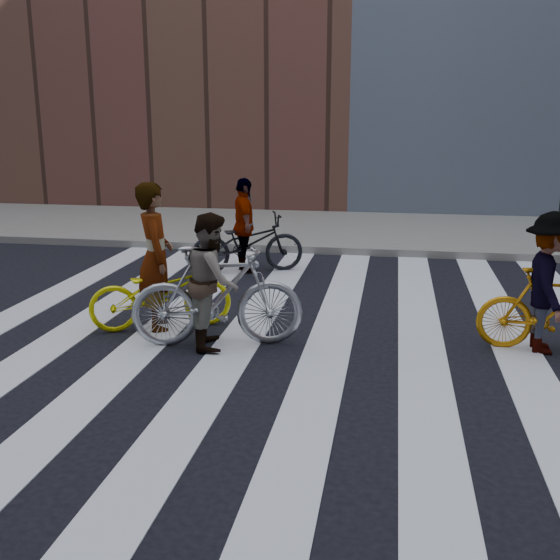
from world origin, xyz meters
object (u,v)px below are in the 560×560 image
(rider_left, at_px, (155,257))
(rider_mid, at_px, (213,280))
(bike_silver_mid, at_px, (217,296))
(bike_yellow_left, at_px, (161,293))
(bike_yellow_right, at_px, (551,311))
(rider_right, at_px, (549,283))
(bike_dark_rear, at_px, (247,243))
(rider_rear, at_px, (244,226))

(rider_left, xyz_separation_m, rider_mid, (0.89, -0.50, -0.14))
(bike_silver_mid, bearing_deg, bike_yellow_left, 47.04)
(bike_yellow_left, xyz_separation_m, bike_silver_mid, (0.89, -0.50, 0.14))
(bike_silver_mid, xyz_separation_m, bike_yellow_right, (3.87, 0.47, -0.11))
(rider_right, bearing_deg, rider_left, 91.91)
(bike_silver_mid, height_order, bike_dark_rear, bike_silver_mid)
(bike_yellow_left, height_order, rider_rear, rider_rear)
(rider_left, bearing_deg, rider_rear, -31.51)
(rider_left, bearing_deg, rider_right, -114.79)
(bike_yellow_left, relative_size, bike_yellow_right, 1.09)
(rider_mid, height_order, rider_rear, rider_rear)
(rider_right, bearing_deg, bike_silver_mid, 99.30)
(bike_yellow_right, relative_size, rider_mid, 1.03)
(rider_mid, relative_size, rider_right, 0.98)
(rider_left, distance_m, rider_mid, 1.03)
(rider_left, bearing_deg, rider_mid, -143.83)
(rider_rear, bearing_deg, rider_left, 151.48)
(bike_silver_mid, distance_m, rider_mid, 0.20)
(rider_right, bearing_deg, bike_yellow_right, -87.75)
(bike_yellow_left, relative_size, rider_rear, 1.10)
(rider_rear, bearing_deg, rider_mid, 165.87)
(bike_yellow_left, distance_m, bike_dark_rear, 3.29)
(rider_right, bearing_deg, rider_rear, 55.13)
(rider_left, bearing_deg, bike_yellow_right, -114.79)
(bike_silver_mid, xyz_separation_m, bike_dark_rear, (-0.48, 3.77, -0.09))
(bike_dark_rear, bearing_deg, bike_silver_mid, 165.87)
(rider_left, distance_m, rider_right, 4.76)
(bike_silver_mid, distance_m, rider_rear, 3.81)
(rider_left, relative_size, rider_mid, 1.18)
(bike_yellow_left, height_order, rider_mid, rider_mid)
(bike_yellow_left, bearing_deg, bike_yellow_right, -114.79)
(bike_silver_mid, relative_size, rider_left, 1.08)
(bike_yellow_left, xyz_separation_m, bike_yellow_right, (4.76, -0.03, 0.02))
(bike_silver_mid, height_order, bike_yellow_right, bike_silver_mid)
(rider_rear, bearing_deg, bike_yellow_left, 152.35)
(bike_silver_mid, bearing_deg, rider_left, 48.36)
(bike_yellow_right, bearing_deg, rider_mid, 99.12)
(bike_silver_mid, relative_size, bike_yellow_right, 1.23)
(bike_yellow_left, distance_m, rider_left, 0.47)
(rider_mid, distance_m, rider_rear, 3.80)
(bike_dark_rear, distance_m, rider_right, 5.43)
(bike_dark_rear, distance_m, rider_mid, 3.80)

